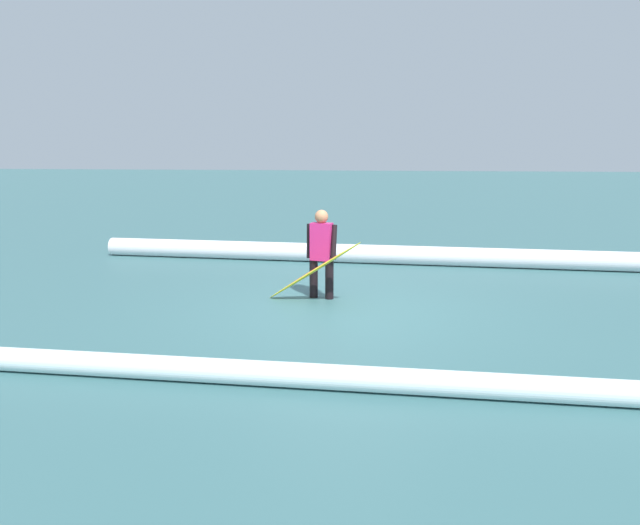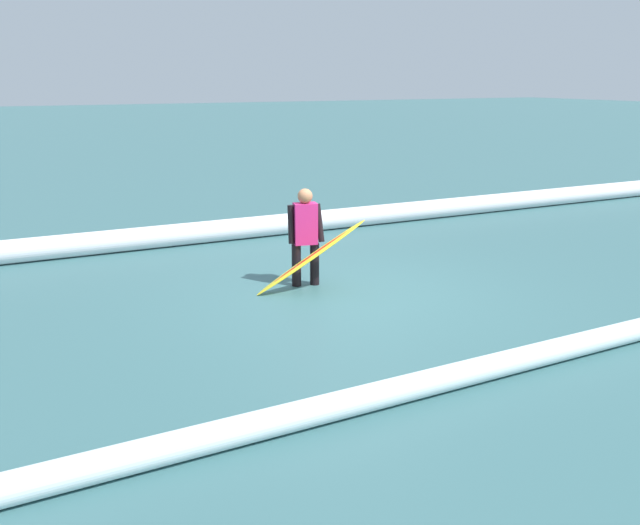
{
  "view_description": "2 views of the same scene",
  "coord_description": "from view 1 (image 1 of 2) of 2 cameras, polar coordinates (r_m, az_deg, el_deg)",
  "views": [
    {
      "loc": [
        -1.08,
        8.68,
        2.37
      ],
      "look_at": [
        0.2,
        1.01,
        0.92
      ],
      "focal_mm": 32.91,
      "sensor_mm": 36.0,
      "label": 1
    },
    {
      "loc": [
        4.52,
        7.96,
        3.03
      ],
      "look_at": [
        0.71,
        0.34,
        0.64
      ],
      "focal_mm": 37.19,
      "sensor_mm": 36.0,
      "label": 2
    }
  ],
  "objects": [
    {
      "name": "wave_crest_foreground",
      "position": [
        12.84,
        15.6,
        0.48
      ],
      "size": [
        17.0,
        0.63,
        0.41
      ],
      "primitive_type": "cylinder",
      "rotation": [
        0.0,
        1.57,
        -0.01
      ],
      "color": "white",
      "rests_on": "ground_plane"
    },
    {
      "name": "surfer",
      "position": [
        9.6,
        0.15,
        1.27
      ],
      "size": [
        0.51,
        0.3,
        1.47
      ],
      "rotation": [
        0.0,
        0.0,
        6.07
      ],
      "color": "black",
      "rests_on": "ground_plane"
    },
    {
      "name": "surfboard",
      "position": [
        9.34,
        -0.63,
        -0.84
      ],
      "size": [
        1.63,
        0.62,
        1.08
      ],
      "color": "yellow",
      "rests_on": "ground_plane"
    },
    {
      "name": "ground_plane",
      "position": [
        9.06,
        2.27,
        -4.6
      ],
      "size": [
        145.01,
        145.01,
        0.0
      ],
      "primitive_type": "plane",
      "color": "#396569"
    },
    {
      "name": "wave_crest_midground",
      "position": [
        6.55,
        -15.28,
        -9.83
      ],
      "size": [
        16.73,
        0.55,
        0.26
      ],
      "primitive_type": "cylinder",
      "rotation": [
        0.0,
        1.57,
        0.02
      ],
      "color": "white",
      "rests_on": "ground_plane"
    }
  ]
}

